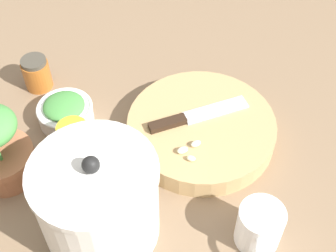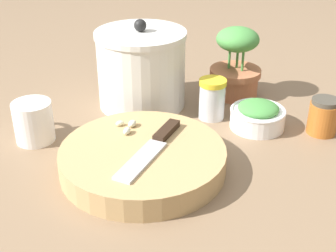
# 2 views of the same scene
# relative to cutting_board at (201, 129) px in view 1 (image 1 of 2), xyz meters

# --- Properties ---
(ground_plane) EXTENTS (5.00, 5.00, 0.00)m
(ground_plane) POSITION_rel_cutting_board_xyz_m (0.01, 0.10, -0.02)
(ground_plane) COLOR #7F664C
(cutting_board) EXTENTS (0.31, 0.31, 0.05)m
(cutting_board) POSITION_rel_cutting_board_xyz_m (0.00, 0.00, 0.00)
(cutting_board) COLOR tan
(cutting_board) RESTS_ON ground_plane
(chef_knife) EXTENTS (0.05, 0.22, 0.01)m
(chef_knife) POSITION_rel_cutting_board_xyz_m (0.02, 0.01, 0.03)
(chef_knife) COLOR black
(chef_knife) RESTS_ON cutting_board
(garlic_cloves) EXTENTS (0.04, 0.05, 0.01)m
(garlic_cloves) POSITION_rel_cutting_board_xyz_m (-0.06, 0.06, 0.03)
(garlic_cloves) COLOR #ECEBCA
(garlic_cloves) RESTS_ON cutting_board
(herb_bowl) EXTENTS (0.12, 0.12, 0.06)m
(herb_bowl) POSITION_rel_cutting_board_xyz_m (0.17, 0.24, 0.01)
(herb_bowl) COLOR white
(herb_bowl) RESTS_ON ground_plane
(spice_jar) EXTENTS (0.06, 0.06, 0.09)m
(spice_jar) POSITION_rel_cutting_board_xyz_m (0.06, 0.25, 0.02)
(spice_jar) COLOR silver
(spice_jar) RESTS_ON ground_plane
(coffee_mug) EXTENTS (0.10, 0.09, 0.08)m
(coffee_mug) POSITION_rel_cutting_board_xyz_m (-0.25, 0.03, 0.02)
(coffee_mug) COLOR white
(coffee_mug) RESTS_ON ground_plane
(honey_jar) EXTENTS (0.06, 0.06, 0.08)m
(honey_jar) POSITION_rel_cutting_board_xyz_m (0.30, 0.26, 0.02)
(honey_jar) COLOR #B26023
(honey_jar) RESTS_ON ground_plane
(stock_pot) EXTENTS (0.21, 0.21, 0.21)m
(stock_pot) POSITION_rel_cutting_board_xyz_m (-0.11, 0.26, 0.07)
(stock_pot) COLOR silver
(stock_pot) RESTS_ON ground_plane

